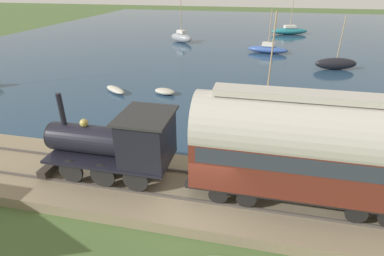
% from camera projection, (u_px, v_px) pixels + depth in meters
% --- Properties ---
extents(ground_plane, '(200.00, 200.00, 0.00)m').
position_uv_depth(ground_plane, '(200.00, 216.00, 12.04)').
color(ground_plane, '#476033').
extents(harbor_water, '(80.00, 80.00, 0.01)m').
position_uv_depth(harbor_water, '(250.00, 35.00, 50.34)').
color(harbor_water, navy).
rests_on(harbor_water, ground).
extents(rail_embankment, '(4.80, 56.00, 0.62)m').
position_uv_depth(rail_embankment, '(205.00, 193.00, 12.94)').
color(rail_embankment, '#84755B').
rests_on(rail_embankment, ground).
extents(steam_locomotive, '(2.46, 5.94, 3.69)m').
position_uv_depth(steam_locomotive, '(120.00, 141.00, 12.69)').
color(steam_locomotive, black).
rests_on(steam_locomotive, rail_embankment).
extents(passenger_coach, '(2.53, 8.67, 4.49)m').
position_uv_depth(passenger_coach, '(306.00, 146.00, 10.98)').
color(passenger_coach, black).
rests_on(passenger_coach, rail_embankment).
extents(sailboat_teal, '(3.41, 6.45, 8.15)m').
position_uv_depth(sailboat_teal, '(289.00, 31.00, 50.78)').
color(sailboat_teal, '#1E707A').
rests_on(sailboat_teal, harbor_water).
extents(sailboat_brown, '(2.86, 4.71, 6.82)m').
position_uv_depth(sailboat_brown, '(266.00, 105.00, 20.37)').
color(sailboat_brown, brown).
rests_on(sailboat_brown, harbor_water).
extents(sailboat_gray, '(3.29, 4.18, 5.93)m').
position_uv_depth(sailboat_gray, '(181.00, 37.00, 44.34)').
color(sailboat_gray, gray).
rests_on(sailboat_gray, harbor_water).
extents(sailboat_black, '(1.88, 4.38, 5.32)m').
position_uv_depth(sailboat_black, '(336.00, 63.00, 31.10)').
color(sailboat_black, black).
rests_on(sailboat_black, harbor_water).
extents(sailboat_blue, '(2.27, 5.18, 5.28)m').
position_uv_depth(sailboat_blue, '(268.00, 49.00, 38.05)').
color(sailboat_blue, '#335199').
rests_on(sailboat_blue, harbor_water).
extents(rowboat_near_shore, '(1.39, 1.99, 0.49)m').
position_uv_depth(rowboat_near_shore, '(165.00, 91.00, 24.55)').
color(rowboat_near_shore, '#B7B2A3').
rests_on(rowboat_near_shore, harbor_water).
extents(rowboat_mid_harbor, '(1.97, 2.43, 0.48)m').
position_uv_depth(rowboat_mid_harbor, '(115.00, 90.00, 24.91)').
color(rowboat_mid_harbor, '#B7B2A3').
rests_on(rowboat_mid_harbor, harbor_water).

